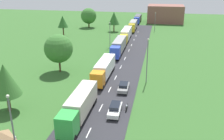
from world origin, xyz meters
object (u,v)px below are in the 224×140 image
object	(u,v)px
tree_birch	(114,18)
tree_elm	(63,22)
truck_fourth	(126,34)
lamppost_third	(110,33)
car_third	(124,87)
lamppost_lead	(12,127)
distant_building	(165,14)
tree_maple	(5,80)
truck_third	(119,46)
lamppost_second	(147,59)
truck_second	(104,69)
truck_fifth	(133,25)
tree_oak	(89,16)
truck_sixth	(138,18)
lamppost_fourth	(155,21)
car_second	(115,109)
truck_lead	(79,106)
motorcycle_courier	(127,107)
tree_pine	(59,49)

from	to	relation	value
tree_birch	tree_elm	xyz separation A→B (m)	(-16.30, -12.30, 0.14)
truck_fourth	lamppost_third	bearing A→B (deg)	-110.79
car_third	lamppost_lead	distance (m)	23.57
tree_elm	distant_building	size ratio (longest dim) A/B	0.45
lamppost_third	tree_maple	world-z (taller)	tree_maple
truck_third	lamppost_second	bearing A→B (deg)	-65.23
truck_second	tree_birch	distance (m)	49.57
truck_fifth	tree_oak	bearing A→B (deg)	169.84
lamppost_lead	distant_building	distance (m)	104.38
tree_birch	lamppost_lead	bearing A→B (deg)	-87.64
truck_second	truck_fourth	world-z (taller)	truck_fourth
tree_elm	truck_sixth	bearing A→B (deg)	56.27
truck_second	lamppost_second	world-z (taller)	lamppost_second
lamppost_fourth	distant_building	distance (m)	23.82
truck_fourth	truck_sixth	xyz separation A→B (m)	(0.44, 37.01, -0.15)
tree_elm	lamppost_second	bearing A→B (deg)	-49.14
truck_sixth	lamppost_lead	size ratio (longest dim) A/B	1.57
car_second	distant_building	size ratio (longest dim) A/B	0.28
truck_lead	car_second	bearing A→B (deg)	25.87
tree_elm	tree_birch	bearing A→B (deg)	37.04
lamppost_third	tree_birch	xyz separation A→B (m)	(-3.19, 23.58, 0.99)
motorcycle_courier	lamppost_second	bearing A→B (deg)	78.91
car_third	lamppost_second	world-z (taller)	lamppost_second
truck_third	car_second	world-z (taller)	truck_third
truck_fifth	distant_building	world-z (taller)	distant_building
truck_sixth	tree_birch	world-z (taller)	tree_birch
tree_oak	lamppost_third	bearing A→B (deg)	-63.13
car_second	tree_pine	size ratio (longest dim) A/B	0.54
truck_lead	truck_fifth	bearing A→B (deg)	89.96
truck_lead	truck_fourth	world-z (taller)	truck_fourth
truck_lead	lamppost_fourth	bearing A→B (deg)	82.80
truck_lead	truck_third	world-z (taller)	truck_third
truck_fourth	truck_fifth	xyz separation A→B (m)	(0.34, 17.59, -0.06)
tree_birch	car_third	bearing A→B (deg)	-77.50
car_third	truck_second	bearing A→B (deg)	132.34
truck_sixth	tree_birch	size ratio (longest dim) A/B	1.76
truck_second	tree_oak	size ratio (longest dim) A/B	1.56
truck_fifth	distant_building	distance (m)	26.92
car_second	lamppost_lead	xyz separation A→B (m)	(-8.90, -12.85, 3.90)
car_third	tree_maple	world-z (taller)	tree_maple
motorcycle_courier	truck_fourth	bearing A→B (deg)	98.21
motorcycle_courier	tree_elm	distance (m)	57.74
truck_second	truck_sixth	size ratio (longest dim) A/B	0.95
car_third	tree_pine	size ratio (longest dim) A/B	0.50
tree_pine	lamppost_lead	bearing A→B (deg)	-77.01
truck_second	tree_birch	world-z (taller)	tree_birch
lamppost_lead	tree_birch	bearing A→B (deg)	92.36
truck_second	tree_maple	distance (m)	20.30
motorcycle_courier	tree_elm	size ratio (longest dim) A/B	0.26
car_second	lamppost_fourth	xyz separation A→B (m)	(3.79, 66.70, 3.34)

